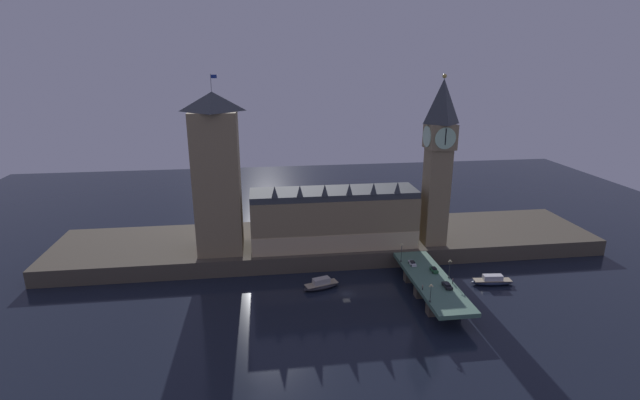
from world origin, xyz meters
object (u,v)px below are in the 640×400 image
(victoria_tower, at_px, (217,174))
(boat_upstream, at_px, (321,285))
(street_lamp_mid, at_px, (450,267))
(street_lamp_far, at_px, (402,250))
(car_southbound_lead, at_px, (447,285))
(pedestrian_near_rail, at_px, (423,287))
(car_southbound_trail, at_px, (434,270))
(clock_tower, at_px, (438,158))
(car_northbound_lead, at_px, (412,263))
(boat_downstream, at_px, (492,281))
(pedestrian_mid_walk, at_px, (453,281))
(street_lamp_near, at_px, (431,291))

(victoria_tower, relative_size, boat_upstream, 4.71)
(street_lamp_mid, height_order, street_lamp_far, street_lamp_far)
(car_southbound_lead, relative_size, street_lamp_far, 0.67)
(pedestrian_near_rail, distance_m, street_lamp_mid, 13.95)
(victoria_tower, xyz_separation_m, street_lamp_mid, (77.19, -34.74, -25.81))
(car_southbound_trail, xyz_separation_m, pedestrian_near_rail, (-8.43, -12.23, 0.25))
(clock_tower, bearing_deg, car_southbound_trail, -109.32)
(victoria_tower, height_order, car_northbound_lead, victoria_tower)
(clock_tower, relative_size, victoria_tower, 1.00)
(street_lamp_mid, distance_m, boat_upstream, 43.92)
(car_northbound_lead, height_order, car_southbound_lead, car_southbound_lead)
(boat_downstream, bearing_deg, boat_upstream, 175.34)
(victoria_tower, bearing_deg, boat_upstream, -34.92)
(car_northbound_lead, height_order, car_southbound_trail, car_southbound_trail)
(clock_tower, height_order, car_southbound_trail, clock_tower)
(pedestrian_mid_walk, distance_m, boat_downstream, 21.98)
(car_southbound_lead, relative_size, pedestrian_near_rail, 2.68)
(pedestrian_mid_walk, xyz_separation_m, street_lamp_near, (-11.64, -10.64, 2.74))
(street_lamp_far, distance_m, boat_downstream, 33.54)
(street_lamp_far, height_order, boat_upstream, street_lamp_far)
(pedestrian_near_rail, xyz_separation_m, pedestrian_mid_walk, (11.24, 2.91, 0.02))
(car_southbound_trail, height_order, street_lamp_near, street_lamp_near)
(victoria_tower, bearing_deg, street_lamp_far, -17.08)
(street_lamp_near, relative_size, boat_upstream, 0.43)
(victoria_tower, distance_m, boat_downstream, 106.23)
(car_northbound_lead, relative_size, car_southbound_lead, 0.94)
(car_northbound_lead, xyz_separation_m, street_lamp_far, (-3.21, 3.17, 3.81))
(street_lamp_mid, bearing_deg, pedestrian_near_rail, -149.01)
(clock_tower, bearing_deg, pedestrian_near_rail, -114.72)
(pedestrian_near_rail, distance_m, street_lamp_far, 22.00)
(clock_tower, bearing_deg, victoria_tower, 177.24)
(car_southbound_lead, bearing_deg, pedestrian_near_rail, -175.97)
(street_lamp_far, bearing_deg, pedestrian_near_rail, -88.94)
(victoria_tower, relative_size, car_southbound_trail, 15.57)
(car_northbound_lead, height_order, street_lamp_mid, street_lamp_mid)
(victoria_tower, height_order, street_lamp_mid, victoria_tower)
(victoria_tower, xyz_separation_m, boat_downstream, (95.87, -29.63, -34.87))
(car_southbound_trail, relative_size, boat_downstream, 0.27)
(clock_tower, distance_m, street_lamp_mid, 43.68)
(pedestrian_near_rail, bearing_deg, street_lamp_mid, 30.99)
(car_northbound_lead, distance_m, pedestrian_mid_walk, 17.76)
(street_lamp_near, bearing_deg, car_southbound_lead, 43.30)
(clock_tower, height_order, street_lamp_far, clock_tower)
(victoria_tower, distance_m, pedestrian_near_rail, 82.93)
(pedestrian_mid_walk, height_order, boat_upstream, pedestrian_mid_walk)
(car_southbound_trail, relative_size, street_lamp_near, 0.71)
(car_southbound_lead, distance_m, pedestrian_mid_walk, 3.66)
(street_lamp_far, bearing_deg, victoria_tower, 162.92)
(pedestrian_mid_walk, relative_size, street_lamp_near, 0.30)
(pedestrian_mid_walk, distance_m, boat_upstream, 44.13)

